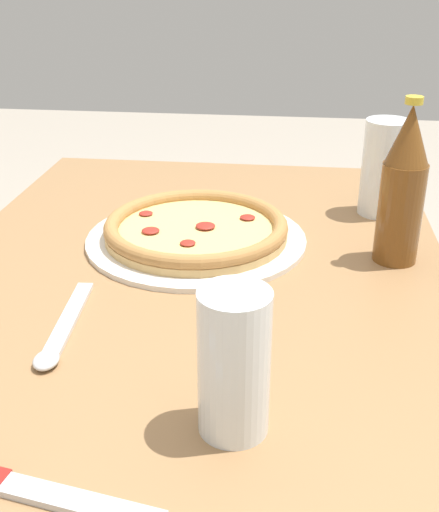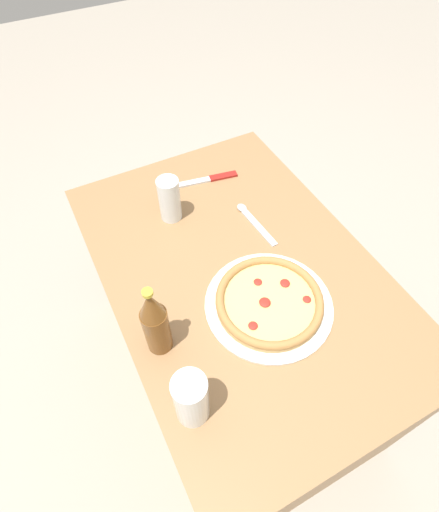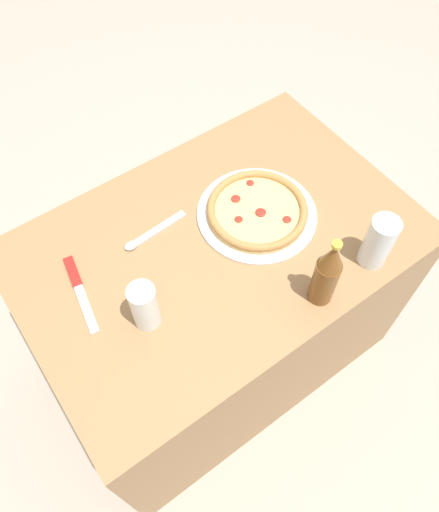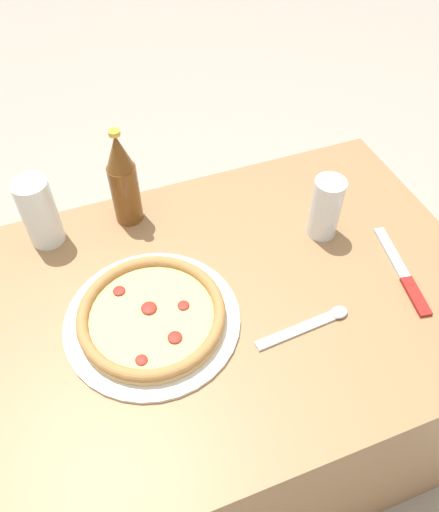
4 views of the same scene
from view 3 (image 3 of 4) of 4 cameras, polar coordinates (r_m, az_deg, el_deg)
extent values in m
plane|color=#A89E8E|center=(1.98, -0.17, -9.99)|extent=(8.00, 8.00, 0.00)
cube|color=#997047|center=(1.66, -0.21, -5.25)|extent=(1.08, 0.72, 0.71)
cylinder|color=silver|center=(1.40, 4.29, 4.81)|extent=(0.34, 0.34, 0.01)
cylinder|color=tan|center=(1.40, 4.31, 5.06)|extent=(0.28, 0.28, 0.01)
cylinder|color=#E5C170|center=(1.39, 4.33, 5.25)|extent=(0.24, 0.24, 0.00)
torus|color=#AD7A42|center=(1.39, 4.35, 5.38)|extent=(0.28, 0.28, 0.02)
ellipsoid|color=maroon|center=(1.38, 4.73, 5.00)|extent=(0.03, 0.03, 0.01)
ellipsoid|color=maroon|center=(1.41, 1.87, 6.58)|extent=(0.03, 0.03, 0.01)
ellipsoid|color=maroon|center=(1.45, 3.52, 8.35)|extent=(0.02, 0.02, 0.00)
ellipsoid|color=maroon|center=(1.37, 7.73, 4.17)|extent=(0.02, 0.02, 0.01)
ellipsoid|color=maroon|center=(1.36, 2.21, 4.22)|extent=(0.02, 0.02, 0.00)
cylinder|color=white|center=(1.18, -8.57, -5.69)|extent=(0.07, 0.07, 0.14)
cylinder|color=orange|center=(1.20, -8.43, -6.20)|extent=(0.05, 0.05, 0.09)
cylinder|color=white|center=(1.32, 17.71, 1.53)|extent=(0.07, 0.07, 0.16)
cylinder|color=#935123|center=(1.33, 17.56, 1.21)|extent=(0.06, 0.06, 0.13)
cylinder|color=brown|center=(1.23, 11.87, -2.84)|extent=(0.06, 0.06, 0.14)
cone|color=brown|center=(1.13, 12.85, -0.02)|extent=(0.06, 0.06, 0.08)
cylinder|color=gold|center=(1.10, 13.29, 1.25)|extent=(0.02, 0.02, 0.01)
cube|color=maroon|center=(1.35, -16.42, -1.75)|extent=(0.04, 0.10, 0.01)
cube|color=silver|center=(1.29, -14.95, -5.87)|extent=(0.05, 0.14, 0.01)
cube|color=silver|center=(1.38, -6.84, 3.19)|extent=(0.17, 0.03, 0.01)
ellipsoid|color=silver|center=(1.36, -10.08, 1.18)|extent=(0.04, 0.03, 0.01)
camera|label=1|loc=(0.91, -36.73, -12.60)|focal=45.00mm
camera|label=2|loc=(1.06, 47.40, 32.01)|focal=28.00mm
camera|label=4|loc=(1.38, -9.05, 43.77)|focal=35.00mm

